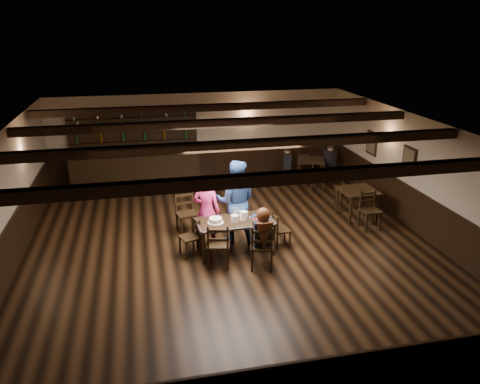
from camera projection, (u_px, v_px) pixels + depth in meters
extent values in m
plane|color=black|center=(231.00, 247.00, 10.42)|extent=(10.00, 10.00, 0.00)
cube|color=#B9AE99|center=(200.00, 137.00, 14.54)|extent=(9.00, 0.02, 2.70)
cube|color=#B9AE99|center=(316.00, 336.00, 5.37)|extent=(9.00, 0.02, 2.70)
cube|color=#B9AE99|center=(3.00, 207.00, 9.05)|extent=(0.02, 10.00, 2.70)
cube|color=#B9AE99|center=(421.00, 176.00, 10.85)|extent=(0.02, 10.00, 2.70)
cube|color=silver|center=(230.00, 128.00, 9.48)|extent=(9.00, 10.00, 0.02)
cube|color=black|center=(200.00, 163.00, 14.80)|extent=(9.00, 0.04, 1.00)
cube|color=black|center=(12.00, 247.00, 9.35)|extent=(0.04, 10.00, 1.00)
cube|color=black|center=(415.00, 210.00, 11.14)|extent=(0.04, 10.00, 1.00)
cube|color=black|center=(136.00, 124.00, 13.96)|extent=(0.90, 0.03, 1.00)
cube|color=black|center=(136.00, 124.00, 13.94)|extent=(0.80, 0.02, 0.90)
cube|color=black|center=(409.00, 160.00, 11.22)|extent=(0.03, 0.55, 0.65)
cube|color=#72664C|center=(408.00, 160.00, 11.21)|extent=(0.02, 0.45, 0.55)
cube|color=black|center=(372.00, 143.00, 12.98)|extent=(0.03, 0.55, 0.65)
cube|color=#72664C|center=(371.00, 143.00, 12.97)|extent=(0.02, 0.45, 0.55)
cube|color=black|center=(271.00, 179.00, 6.77)|extent=(8.90, 0.18, 0.18)
cube|color=black|center=(241.00, 145.00, 8.60)|extent=(8.90, 0.18, 0.18)
cube|color=black|center=(222.00, 123.00, 10.44)|extent=(8.90, 0.18, 0.18)
cube|color=black|center=(208.00, 108.00, 12.27)|extent=(8.90, 0.18, 0.18)
cube|color=black|center=(204.00, 249.00, 9.57)|extent=(0.06, 0.06, 0.71)
cube|color=black|center=(198.00, 235.00, 10.20)|extent=(0.06, 0.06, 0.71)
cube|color=black|center=(273.00, 240.00, 9.94)|extent=(0.06, 0.06, 0.71)
cube|color=black|center=(263.00, 227.00, 10.57)|extent=(0.06, 0.06, 0.71)
cube|color=black|center=(235.00, 222.00, 9.94)|extent=(1.67, 0.89, 0.04)
cube|color=#A5A8AD|center=(231.00, 215.00, 10.30)|extent=(1.63, 0.11, 0.05)
cube|color=#A5A8AD|center=(240.00, 229.00, 9.59)|extent=(1.63, 0.11, 0.05)
cube|color=#A5A8AD|center=(271.00, 218.00, 10.14)|extent=(0.07, 0.82, 0.05)
cube|color=#A5A8AD|center=(198.00, 226.00, 9.75)|extent=(0.07, 0.82, 0.05)
cube|color=black|center=(228.00, 251.00, 9.73)|extent=(0.05, 0.05, 0.46)
cube|color=black|center=(228.00, 260.00, 9.39)|extent=(0.05, 0.05, 0.46)
cube|color=black|center=(210.00, 251.00, 9.74)|extent=(0.05, 0.05, 0.46)
cube|color=black|center=(209.00, 260.00, 9.39)|extent=(0.05, 0.05, 0.46)
cube|color=black|center=(219.00, 244.00, 9.48)|extent=(0.54, 0.52, 0.04)
cube|color=black|center=(218.00, 238.00, 9.22)|extent=(0.45, 0.14, 0.48)
cube|color=black|center=(218.00, 240.00, 9.24)|extent=(0.38, 0.11, 0.05)
cube|color=black|center=(218.00, 231.00, 9.17)|extent=(0.38, 0.11, 0.05)
cube|color=black|center=(272.00, 253.00, 9.65)|extent=(0.05, 0.05, 0.47)
cube|color=black|center=(272.00, 262.00, 9.31)|extent=(0.05, 0.05, 0.47)
cube|color=black|center=(253.00, 253.00, 9.68)|extent=(0.05, 0.05, 0.47)
cube|color=black|center=(252.00, 261.00, 9.33)|extent=(0.05, 0.05, 0.47)
cube|color=black|center=(262.00, 246.00, 9.40)|extent=(0.56, 0.54, 0.04)
cube|color=black|center=(262.00, 239.00, 9.15)|extent=(0.45, 0.16, 0.49)
cube|color=black|center=(262.00, 241.00, 9.16)|extent=(0.38, 0.13, 0.05)
cube|color=black|center=(262.00, 232.00, 9.10)|extent=(0.38, 0.13, 0.05)
cube|color=black|center=(180.00, 245.00, 10.06)|extent=(0.04, 0.04, 0.40)
cube|color=black|center=(193.00, 242.00, 10.22)|extent=(0.04, 0.04, 0.40)
cube|color=black|center=(187.00, 252.00, 9.79)|extent=(0.04, 0.04, 0.40)
cube|color=black|center=(200.00, 248.00, 9.95)|extent=(0.04, 0.04, 0.40)
cube|color=black|center=(190.00, 237.00, 9.93)|extent=(0.49, 0.50, 0.04)
cube|color=black|center=(196.00, 227.00, 9.93)|extent=(0.16, 0.38, 0.42)
cube|color=black|center=(196.00, 228.00, 9.95)|extent=(0.13, 0.33, 0.05)
cube|color=black|center=(196.00, 221.00, 9.89)|extent=(0.13, 0.33, 0.05)
cube|color=black|center=(290.00, 240.00, 10.32)|extent=(0.03, 0.03, 0.38)
cube|color=black|center=(277.00, 242.00, 10.25)|extent=(0.03, 0.03, 0.38)
cube|color=black|center=(285.00, 234.00, 10.61)|extent=(0.03, 0.03, 0.38)
cube|color=black|center=(272.00, 236.00, 10.53)|extent=(0.03, 0.03, 0.38)
cube|color=black|center=(281.00, 230.00, 10.36)|extent=(0.37, 0.39, 0.03)
cube|color=black|center=(275.00, 222.00, 10.25)|extent=(0.06, 0.37, 0.39)
cube|color=black|center=(275.00, 224.00, 10.26)|extent=(0.04, 0.31, 0.04)
cube|color=black|center=(275.00, 218.00, 10.21)|extent=(0.04, 0.31, 0.04)
cube|color=black|center=(182.00, 229.00, 10.77)|extent=(0.05, 0.05, 0.48)
cube|color=black|center=(177.00, 223.00, 11.10)|extent=(0.05, 0.05, 0.48)
cube|color=black|center=(198.00, 226.00, 10.93)|extent=(0.05, 0.05, 0.48)
cube|color=black|center=(193.00, 220.00, 11.25)|extent=(0.05, 0.05, 0.48)
cube|color=black|center=(187.00, 214.00, 10.92)|extent=(0.55, 0.53, 0.04)
cube|color=black|center=(184.00, 201.00, 11.00)|extent=(0.47, 0.13, 0.50)
cube|color=black|center=(184.00, 203.00, 11.02)|extent=(0.40, 0.11, 0.06)
cube|color=black|center=(184.00, 195.00, 10.95)|extent=(0.40, 0.11, 0.06)
imported|color=#F4369B|center=(207.00, 211.00, 10.29)|extent=(0.70, 0.59, 1.63)
imported|color=navy|center=(236.00, 201.00, 10.44)|extent=(1.09, 0.95, 1.91)
cube|color=black|center=(261.00, 242.00, 9.51)|extent=(0.34, 0.34, 0.14)
cube|color=black|center=(262.00, 233.00, 9.30)|extent=(0.36, 0.21, 0.52)
cylinder|color=black|center=(263.00, 222.00, 9.22)|extent=(0.11, 0.36, 0.36)
sphere|color=#D8A384|center=(263.00, 215.00, 9.17)|extent=(0.23, 0.23, 0.23)
sphere|color=#3D190D|center=(263.00, 215.00, 9.13)|extent=(0.28, 0.28, 0.28)
cone|color=#3D190D|center=(264.00, 237.00, 9.18)|extent=(0.21, 0.21, 0.64)
cylinder|color=white|center=(216.00, 222.00, 9.84)|extent=(0.34, 0.34, 0.01)
cylinder|color=white|center=(216.00, 220.00, 9.82)|extent=(0.27, 0.27, 0.09)
cylinder|color=silver|center=(216.00, 221.00, 9.83)|extent=(0.29, 0.29, 0.05)
cylinder|color=white|center=(235.00, 218.00, 9.86)|extent=(0.16, 0.16, 0.15)
cylinder|color=white|center=(243.00, 215.00, 9.96)|extent=(0.16, 0.16, 0.19)
cylinder|color=#A5A8AD|center=(236.00, 217.00, 10.07)|extent=(0.05, 0.05, 0.03)
sphere|color=orange|center=(236.00, 216.00, 10.06)|extent=(0.03, 0.03, 0.03)
cylinder|color=silver|center=(250.00, 219.00, 9.90)|extent=(0.04, 0.04, 0.10)
cylinder|color=#A5A8AD|center=(255.00, 218.00, 9.95)|extent=(0.04, 0.04, 0.10)
cylinder|color=silver|center=(246.00, 214.00, 10.12)|extent=(0.07, 0.07, 0.12)
cube|color=maroon|center=(259.00, 220.00, 9.97)|extent=(0.29, 0.21, 0.00)
cube|color=navy|center=(258.00, 216.00, 10.16)|extent=(0.36, 0.31, 0.00)
cube|color=black|center=(136.00, 169.00, 14.09)|extent=(3.79, 0.60, 1.10)
cube|color=black|center=(135.00, 150.00, 13.89)|extent=(3.99, 0.70, 0.05)
cube|color=black|center=(135.00, 149.00, 14.15)|extent=(3.79, 0.10, 2.20)
cube|color=black|center=(134.00, 141.00, 13.97)|extent=(3.69, 0.22, 0.03)
cube|color=black|center=(133.00, 130.00, 13.85)|extent=(3.69, 0.22, 0.03)
cube|color=black|center=(132.00, 118.00, 13.73)|extent=(3.69, 0.22, 0.03)
cube|color=black|center=(358.00, 191.00, 11.75)|extent=(0.92, 0.92, 0.04)
cube|color=black|center=(351.00, 211.00, 11.46)|extent=(0.06, 0.06, 0.71)
cube|color=black|center=(337.00, 201.00, 12.12)|extent=(0.06, 0.06, 0.71)
cube|color=black|center=(377.00, 208.00, 11.63)|extent=(0.06, 0.06, 0.71)
cube|color=black|center=(363.00, 198.00, 12.30)|extent=(0.06, 0.06, 0.71)
cube|color=black|center=(311.00, 160.00, 14.30)|extent=(1.03, 1.03, 0.04)
cube|color=black|center=(299.00, 175.00, 14.18)|extent=(0.05, 0.05, 0.71)
cube|color=black|center=(300.00, 168.00, 14.78)|extent=(0.05, 0.05, 0.71)
cube|color=black|center=(321.00, 176.00, 14.08)|extent=(0.05, 0.05, 0.71)
cube|color=black|center=(321.00, 169.00, 14.68)|extent=(0.05, 0.05, 0.71)
cube|color=black|center=(287.00, 161.00, 14.21)|extent=(0.28, 0.38, 0.50)
sphere|color=#D8A384|center=(287.00, 151.00, 14.10)|extent=(0.19, 0.19, 0.19)
sphere|color=black|center=(288.00, 150.00, 14.09)|extent=(0.20, 0.20, 0.20)
cube|color=black|center=(330.00, 159.00, 14.45)|extent=(0.32, 0.40, 0.51)
sphere|color=#D8A384|center=(331.00, 148.00, 14.33)|extent=(0.20, 0.20, 0.20)
sphere|color=black|center=(331.00, 147.00, 14.32)|extent=(0.21, 0.21, 0.21)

